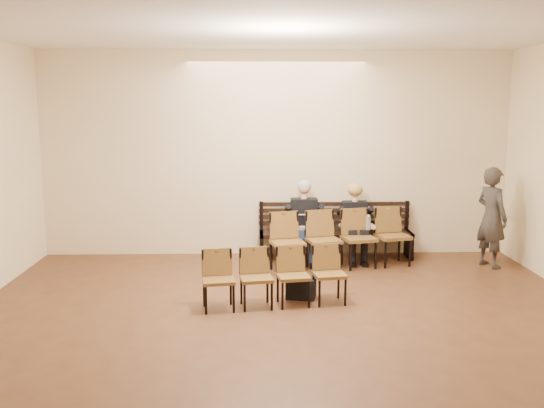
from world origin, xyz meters
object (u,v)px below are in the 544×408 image
at_px(bench, 335,245).
at_px(chair_row_front, 341,240).
at_px(water_bottle, 368,230).
at_px(seated_woman, 355,226).
at_px(seated_man, 304,221).
at_px(laptop, 305,230).
at_px(chair_row_back, 275,278).
at_px(passerby, 492,210).
at_px(bag, 301,288).

bearing_deg(bench, chair_row_front, -89.29).
bearing_deg(water_bottle, seated_woman, 120.62).
height_order(seated_man, laptop, seated_man).
distance_m(bench, chair_row_back, 2.70).
relative_size(seated_woman, chair_row_back, 0.63).
height_order(laptop, passerby, passerby).
bearing_deg(chair_row_front, water_bottle, 15.49).
bearing_deg(seated_man, seated_woman, 0.00).
bearing_deg(bag, chair_row_front, 63.05).
bearing_deg(passerby, seated_man, 57.11).
distance_m(bench, water_bottle, 0.71).
height_order(bag, passerby, passerby).
distance_m(water_bottle, bag, 2.17).
xyz_separation_m(seated_man, bag, (-0.20, -2.01, -0.52)).
xyz_separation_m(bench, water_bottle, (0.48, -0.39, 0.35)).
bearing_deg(chair_row_back, laptop, 65.86).
relative_size(laptop, chair_row_back, 0.17).
distance_m(water_bottle, chair_row_back, 2.61).
bearing_deg(bench, passerby, -13.90).
relative_size(seated_man, seated_woman, 1.13).
bearing_deg(passerby, chair_row_front, 67.48).
bearing_deg(bench, water_bottle, -39.54).
xyz_separation_m(bench, seated_man, (-0.54, -0.12, 0.44)).
bearing_deg(bench, bag, -109.27).
height_order(seated_man, passerby, passerby).
bearing_deg(seated_woman, bag, -117.81).
height_order(bench, chair_row_back, chair_row_back).
relative_size(bench, laptop, 8.40).
distance_m(chair_row_front, chair_row_back, 2.12).
bearing_deg(chair_row_front, passerby, -11.79).
relative_size(passerby, chair_row_front, 0.82).
relative_size(seated_woman, passerby, 0.63).
bearing_deg(laptop, water_bottle, -4.36).
bearing_deg(seated_man, passerby, -9.18).
bearing_deg(passerby, laptop, 61.57).
distance_m(seated_man, passerby, 3.02).
distance_m(seated_man, seated_woman, 0.86).
height_order(seated_woman, bag, seated_woman).
distance_m(bench, chair_row_front, 0.69).
xyz_separation_m(bench, passerby, (2.43, -0.60, 0.71)).
height_order(water_bottle, chair_row_back, chair_row_back).
bearing_deg(chair_row_back, chair_row_front, 49.17).
xyz_separation_m(bench, bag, (-0.74, -2.13, -0.08)).
height_order(seated_woman, chair_row_front, seated_woman).
xyz_separation_m(laptop, water_bottle, (1.02, -0.04, 0.01)).
bearing_deg(seated_woman, seated_man, 180.00).
bearing_deg(seated_woman, chair_row_back, -121.47).
bearing_deg(laptop, seated_woman, 13.18).
relative_size(bag, passerby, 0.21).
xyz_separation_m(bag, chair_row_back, (-0.37, -0.32, 0.24)).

